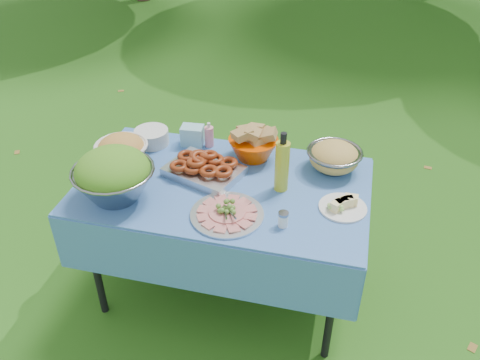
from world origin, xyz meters
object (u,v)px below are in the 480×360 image
Objects in this scene: plate_stack at (152,137)px; charcuterie_platter at (227,209)px; picnic_table at (224,240)px; oil_bottle at (282,162)px; salad_bowl at (113,175)px; pasta_bowl_steel at (334,157)px; bread_bowl at (253,143)px.

charcuterie_platter is at bearing -42.13° from plate_stack.
oil_bottle reaches higher than picnic_table.
oil_bottle is at bearing 18.68° from salad_bowl.
bread_bowl is at bearing 178.97° from pasta_bowl_steel.
plate_stack is 0.72× the size of bread_bowl.
bread_bowl is (0.57, 0.51, -0.04)m from salad_bowl.
picnic_table is 0.72m from plate_stack.
plate_stack is at bearing 179.15° from pasta_bowl_steel.
charcuterie_platter is at bearing -1.18° from salad_bowl.
charcuterie_platter is at bearing -127.26° from oil_bottle.
salad_bowl is at bearing -87.60° from plate_stack.
charcuterie_platter is 1.08× the size of oil_bottle.
picnic_table is at bearing -30.41° from plate_stack.
oil_bottle is at bearing -51.50° from bread_bowl.
salad_bowl is 0.81m from oil_bottle.
pasta_bowl_steel is at bearing 26.48° from salad_bowl.
pasta_bowl_steel reaches higher than plate_stack.
oil_bottle reaches higher than charcuterie_platter.
charcuterie_platter is at bearing -70.16° from picnic_table.
bread_bowl reaches higher than charcuterie_platter.
bread_bowl is (0.09, 0.29, 0.47)m from picnic_table.
salad_bowl is at bearing -138.26° from bread_bowl.
plate_stack is at bearing 179.28° from bread_bowl.
charcuterie_platter is (0.08, -0.24, 0.42)m from picnic_table.
bread_bowl is at bearing 71.90° from picnic_table.
oil_bottle is (0.29, 0.04, 0.54)m from picnic_table.
picnic_table is 3.72× the size of salad_bowl.
plate_stack is 0.59m from bread_bowl.
salad_bowl reaches higher than bread_bowl.
salad_bowl is at bearing 178.82° from charcuterie_platter.
picnic_table is 7.58× the size of plate_stack.
plate_stack is 1.03m from pasta_bowl_steel.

